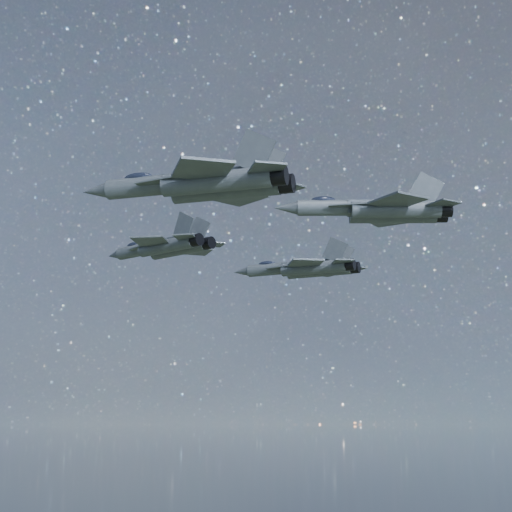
% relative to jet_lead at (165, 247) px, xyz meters
% --- Properties ---
extents(jet_lead, '(16.86, 11.30, 4.26)m').
position_rel_jet_lead_xyz_m(jet_lead, '(0.00, 0.00, 0.00)').
color(jet_lead, '#3A4249').
extents(jet_left, '(17.51, 12.38, 4.44)m').
position_rel_jet_lead_xyz_m(jet_left, '(12.08, 15.18, -0.48)').
color(jet_left, '#3A4249').
extents(jet_right, '(17.73, 12.52, 4.49)m').
position_rel_jet_lead_xyz_m(jet_right, '(16.75, -25.99, -2.02)').
color(jet_right, '#3A4249').
extents(jet_slot, '(17.04, 11.35, 4.33)m').
position_rel_jet_lead_xyz_m(jet_slot, '(26.25, -7.48, -0.19)').
color(jet_slot, '#3A4249').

